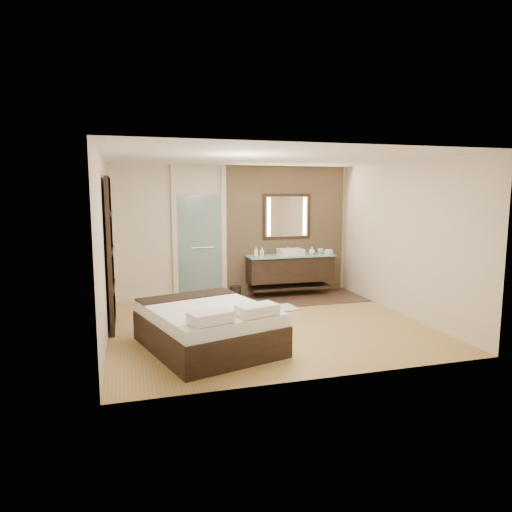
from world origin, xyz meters
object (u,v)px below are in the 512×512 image
object	(u,v)px
vanity	(290,268)
mirror_unit	(287,217)
waste_bin	(235,293)
bed	(208,326)

from	to	relation	value
vanity	mirror_unit	distance (m)	1.10
vanity	waste_bin	distance (m)	1.28
mirror_unit	bed	xyz separation A→B (m)	(-2.23, -2.98, -1.35)
vanity	mirror_unit	xyz separation A→B (m)	(0.00, 0.24, 1.07)
bed	waste_bin	distance (m)	2.87
bed	waste_bin	xyz separation A→B (m)	(1.03, 2.68, -0.16)
vanity	mirror_unit	world-z (taller)	mirror_unit
waste_bin	bed	bearing A→B (deg)	-110.99
mirror_unit	waste_bin	size ratio (longest dim) A/B	3.75
mirror_unit	waste_bin	distance (m)	1.95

